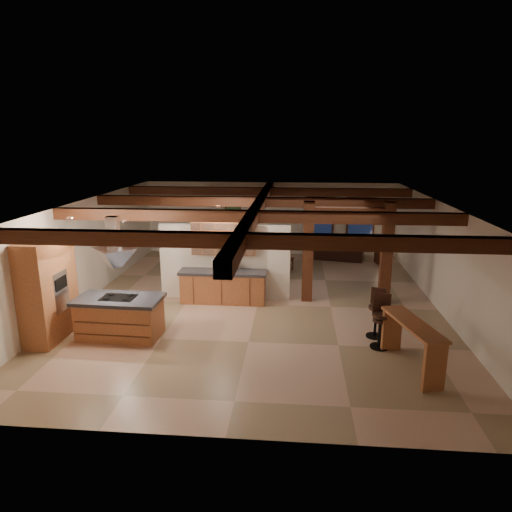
{
  "coord_description": "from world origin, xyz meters",
  "views": [
    {
      "loc": [
        1.02,
        -12.19,
        4.6
      ],
      "look_at": [
        -0.09,
        0.5,
        1.3
      ],
      "focal_mm": 32.0,
      "sensor_mm": 36.0,
      "label": 1
    }
  ],
  "objects": [
    {
      "name": "recessed_cans",
      "position": [
        -2.53,
        -1.93,
        2.87
      ],
      "size": [
        3.16,
        2.46,
        0.03
      ],
      "color": "silver",
      "rests_on": "room_walls"
    },
    {
      "name": "ground",
      "position": [
        0.0,
        0.0,
        0.0
      ],
      "size": [
        12.0,
        12.0,
        0.0
      ],
      "primitive_type": "plane",
      "color": "tan",
      "rests_on": "ground"
    },
    {
      "name": "kitchen_island",
      "position": [
        -3.07,
        -2.43,
        0.5
      ],
      "size": [
        2.04,
        1.13,
        0.99
      ],
      "color": "#AF6938",
      "rests_on": "ground"
    },
    {
      "name": "bar_counter",
      "position": [
        3.43,
        -3.44,
        0.69
      ],
      "size": [
        0.96,
        2.0,
        1.02
      ],
      "color": "#AF6938",
      "rests_on": "ground"
    },
    {
      "name": "sofa",
      "position": [
        2.55,
        5.36,
        0.33
      ],
      "size": [
        2.4,
        1.34,
        0.66
      ],
      "primitive_type": "imported",
      "rotation": [
        0.0,
        0.0,
        2.93
      ],
      "color": "black",
      "rests_on": "ground"
    },
    {
      "name": "back_windows",
      "position": [
        2.8,
        5.93,
        1.5
      ],
      "size": [
        2.7,
        0.07,
        1.7
      ],
      "color": "#37160D",
      "rests_on": "room_walls"
    },
    {
      "name": "pantry_cabinet",
      "position": [
        -4.67,
        -2.6,
        1.2
      ],
      "size": [
        0.67,
        1.6,
        2.4
      ],
      "color": "#AF6938",
      "rests_on": "ground"
    },
    {
      "name": "bar_stool_c",
      "position": [
        2.98,
        -1.89,
        0.6
      ],
      "size": [
        0.43,
        0.45,
        1.17
      ],
      "color": "black",
      "rests_on": "ground"
    },
    {
      "name": "bar_stool_a",
      "position": [
        2.96,
        -2.46,
        0.54
      ],
      "size": [
        0.37,
        0.37,
        1.06
      ],
      "color": "black",
      "rests_on": "ground"
    },
    {
      "name": "framed_art",
      "position": [
        -1.5,
        5.94,
        1.7
      ],
      "size": [
        0.65,
        0.05,
        0.85
      ],
      "color": "#37160D",
      "rests_on": "room_walls"
    },
    {
      "name": "upper_display_cabinet",
      "position": [
        -1.0,
        0.31,
        1.85
      ],
      "size": [
        1.8,
        0.36,
        0.95
      ],
      "color": "#AF6938",
      "rests_on": "partition_wall"
    },
    {
      "name": "timber_posts",
      "position": [
        2.5,
        0.5,
        1.76
      ],
      "size": [
        2.5,
        0.3,
        2.9
      ],
      "color": "#37160D",
      "rests_on": "ground"
    },
    {
      "name": "range_hood",
      "position": [
        -3.07,
        -2.43,
        1.78
      ],
      "size": [
        1.1,
        1.1,
        1.4
      ],
      "color": "silver",
      "rests_on": "room_walls"
    },
    {
      "name": "room_walls",
      "position": [
        0.0,
        0.0,
        1.78
      ],
      "size": [
        12.0,
        12.0,
        12.0
      ],
      "color": "silver",
      "rests_on": "ground"
    },
    {
      "name": "side_table",
      "position": [
        4.29,
        4.85,
        0.26
      ],
      "size": [
        0.48,
        0.48,
        0.52
      ],
      "primitive_type": "cube",
      "rotation": [
        0.0,
        0.0,
        0.14
      ],
      "color": "#37160D",
      "rests_on": "ground"
    },
    {
      "name": "dining_chairs",
      "position": [
        -0.08,
        3.03,
        0.58
      ],
      "size": [
        2.18,
        2.18,
        1.15
      ],
      "color": "#37160D",
      "rests_on": "ground"
    },
    {
      "name": "ceiling_beams",
      "position": [
        0.0,
        0.0,
        2.76
      ],
      "size": [
        10.0,
        12.0,
        0.28
      ],
      "color": "#37160D",
      "rests_on": "room_walls"
    },
    {
      "name": "bar_stool_b",
      "position": [
        2.99,
        -2.47,
        0.63
      ],
      "size": [
        0.44,
        0.45,
        1.23
      ],
      "color": "black",
      "rests_on": "ground"
    },
    {
      "name": "partition_wall",
      "position": [
        -1.0,
        0.5,
        1.1
      ],
      "size": [
        3.8,
        0.18,
        2.2
      ],
      "primitive_type": "cube",
      "color": "silver",
      "rests_on": "ground"
    },
    {
      "name": "dining_table",
      "position": [
        -0.08,
        3.03,
        0.33
      ],
      "size": [
        1.88,
        1.08,
        0.65
      ],
      "primitive_type": "imported",
      "rotation": [
        0.0,
        0.0,
        -0.02
      ],
      "color": "#3D170F",
      "rests_on": "ground"
    },
    {
      "name": "microwave",
      "position": [
        -0.86,
        0.11,
        1.05
      ],
      "size": [
        0.44,
        0.31,
        0.23
      ],
      "primitive_type": "imported",
      "rotation": [
        0.0,
        0.0,
        3.05
      ],
      "color": "#B6B6BB",
      "rests_on": "back_counter"
    },
    {
      "name": "back_counter",
      "position": [
        -1.0,
        0.11,
        0.48
      ],
      "size": [
        2.5,
        0.66,
        0.94
      ],
      "color": "#AF6938",
      "rests_on": "ground"
    },
    {
      "name": "table_lamp",
      "position": [
        4.29,
        4.85,
        0.75
      ],
      "size": [
        0.27,
        0.27,
        0.31
      ],
      "color": "black",
      "rests_on": "side_table"
    }
  ]
}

